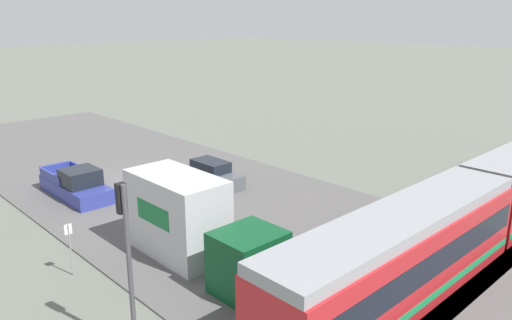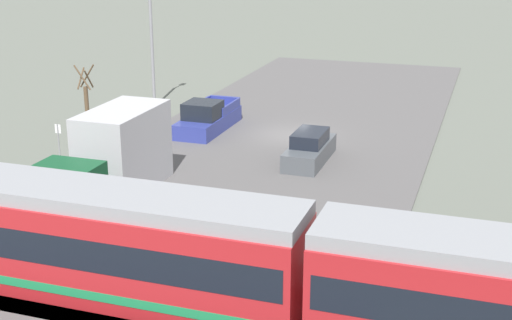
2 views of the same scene
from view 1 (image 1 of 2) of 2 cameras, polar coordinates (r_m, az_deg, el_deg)
name	(u,v)px [view 1 (image 1 of 2)]	position (r m, az deg, el deg)	size (l,w,h in m)	color
ground_plane	(143,178)	(34.13, -12.78, -2.02)	(320.00, 320.00, 0.00)	#60665B
road_surface	(143,177)	(34.12, -12.79, -1.95)	(16.09, 49.00, 0.08)	#565454
rail_bed	(407,290)	(21.17, 16.85, -14.00)	(70.49, 4.40, 0.22)	#5B5954
light_rail_tram	(480,208)	(25.67, 24.21, -5.02)	(28.03, 2.83, 4.64)	#B21E23
box_truck	(193,225)	(21.83, -7.24, -7.35)	(2.53, 8.18, 3.67)	#0C4723
pickup_truck	(76,185)	(31.39, -19.84, -2.73)	(2.09, 5.68, 1.84)	navy
sedan_car_0	(211,175)	(31.74, -5.19, -1.68)	(1.70, 4.69, 1.58)	#4C5156
traffic_light_pole	(127,247)	(15.93, -14.54, -9.61)	(0.28, 0.47, 5.69)	#47474C
no_parking_sign	(70,245)	(22.13, -20.49, -9.04)	(0.32, 0.08, 2.29)	gray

